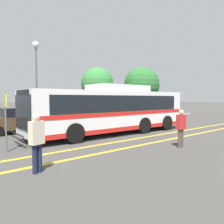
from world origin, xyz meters
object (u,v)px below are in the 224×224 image
object	(u,v)px
parked_car_2	(86,117)
tree_1	(97,84)
bus_stop_sign	(5,114)
tree_2	(142,85)
street_lamp	(36,65)
transit_bus	(112,109)
parked_car_1	(19,120)
pedestrian_0	(181,126)
pedestrian_2	(37,139)

from	to	relation	value
parked_car_2	tree_1	size ratio (longest dim) A/B	0.78
bus_stop_sign	tree_2	size ratio (longest dim) A/B	0.39
street_lamp	parked_car_2	bearing A→B (deg)	-36.52
tree_1	bus_stop_sign	bearing A→B (deg)	-138.21
transit_bus	parked_car_1	world-z (taller)	transit_bus
transit_bus	tree_1	bearing A→B (deg)	-30.88
pedestrian_0	street_lamp	distance (m)	12.46
tree_1	tree_2	distance (m)	6.37
pedestrian_0	tree_2	size ratio (longest dim) A/B	0.27
pedestrian_0	pedestrian_2	size ratio (longest dim) A/B	0.96
pedestrian_0	pedestrian_2	bearing A→B (deg)	-2.57
pedestrian_2	bus_stop_sign	xyz separation A→B (m)	(-0.02, 3.28, 0.54)
transit_bus	parked_car_1	xyz separation A→B (m)	(-4.33, 4.20, -0.72)
pedestrian_0	tree_2	xyz separation A→B (m)	(13.07, 14.32, 3.02)
bus_stop_sign	pedestrian_2	bearing A→B (deg)	-178.68
parked_car_1	tree_2	xyz separation A→B (m)	(17.26, 5.18, 3.18)
parked_car_2	street_lamp	world-z (taller)	street_lamp
parked_car_2	parked_car_1	bearing A→B (deg)	-92.51
pedestrian_2	bus_stop_sign	size ratio (longest dim) A/B	0.72
street_lamp	tree_2	world-z (taller)	street_lamp
parked_car_2	pedestrian_2	world-z (taller)	pedestrian_2
tree_1	pedestrian_0	bearing A→B (deg)	-113.54
transit_bus	pedestrian_2	world-z (taller)	transit_bus
tree_1	tree_2	bearing A→B (deg)	-13.09
transit_bus	tree_2	world-z (taller)	tree_2
parked_car_2	tree_2	xyz separation A→B (m)	(11.96, 4.97, 3.30)
bus_stop_sign	parked_car_2	bearing A→B (deg)	-53.32
pedestrian_0	parked_car_2	bearing A→B (deg)	-91.93
bus_stop_sign	tree_1	size ratio (longest dim) A/B	0.42
parked_car_1	tree_1	size ratio (longest dim) A/B	0.79
pedestrian_0	tree_1	world-z (taller)	tree_1
pedestrian_2	tree_1	xyz separation A→B (m)	(13.04, 14.96, 2.91)
parked_car_1	parked_car_2	bearing A→B (deg)	92.06
parked_car_2	bus_stop_sign	distance (m)	9.05
bus_stop_sign	tree_2	world-z (taller)	tree_2
pedestrian_0	bus_stop_sign	xyz separation A→B (m)	(-6.20, 4.09, 0.59)
transit_bus	street_lamp	world-z (taller)	street_lamp
parked_car_2	street_lamp	xyz separation A→B (m)	(-3.13, 2.32, 4.17)
street_lamp	tree_1	bearing A→B (deg)	24.74
pedestrian_0	bus_stop_sign	world-z (taller)	bus_stop_sign
tree_2	transit_bus	bearing A→B (deg)	-144.03
parked_car_1	pedestrian_2	distance (m)	8.57
pedestrian_2	street_lamp	bearing A→B (deg)	-127.50
bus_stop_sign	tree_1	world-z (taller)	tree_1
parked_car_2	tree_1	bearing A→B (deg)	133.32
tree_1	transit_bus	bearing A→B (deg)	-121.83
parked_car_1	parked_car_2	world-z (taller)	parked_car_1
bus_stop_sign	street_lamp	xyz separation A→B (m)	(4.18, 7.58, 3.29)
street_lamp	pedestrian_0	bearing A→B (deg)	-80.20
transit_bus	pedestrian_2	size ratio (longest dim) A/B	6.24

